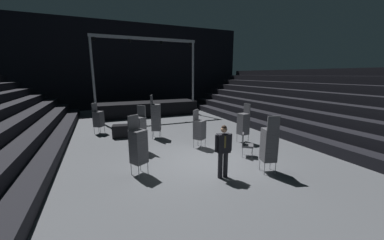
# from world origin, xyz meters

# --- Properties ---
(ground_plane) EXTENTS (22.00, 30.00, 0.10)m
(ground_plane) POSITION_xyz_m (0.00, 0.00, -0.05)
(ground_plane) COLOR #515459
(arena_end_wall) EXTENTS (22.00, 0.30, 8.00)m
(arena_end_wall) POSITION_xyz_m (0.00, 15.00, 4.00)
(arena_end_wall) COLOR black
(arena_end_wall) RESTS_ON ground_plane
(bleacher_bank_right) EXTENTS (6.00, 24.00, 3.60)m
(bleacher_bank_right) POSITION_xyz_m (8.00, 1.00, 1.80)
(bleacher_bank_right) COLOR black
(bleacher_bank_right) RESTS_ON ground_plane
(stage_riser) EXTENTS (7.91, 2.65, 5.86)m
(stage_riser) POSITION_xyz_m (-0.00, 10.51, 0.64)
(stage_riser) COLOR black
(stage_riser) RESTS_ON ground_plane
(man_with_tie) EXTENTS (0.57, 0.28, 1.72)m
(man_with_tie) POSITION_xyz_m (-0.00, -1.52, 0.97)
(man_with_tie) COLOR black
(man_with_tie) RESTS_ON ground_plane
(chair_stack_front_left) EXTENTS (0.55, 0.55, 1.96)m
(chair_stack_front_left) POSITION_xyz_m (1.60, -1.76, 0.98)
(chair_stack_front_left) COLOR #B2B5BA
(chair_stack_front_left) RESTS_ON ground_plane
(chair_stack_front_right) EXTENTS (0.61, 0.61, 1.71)m
(chair_stack_front_right) POSITION_xyz_m (0.56, 1.46, 0.86)
(chair_stack_front_right) COLOR #B2B5BA
(chair_stack_front_right) RESTS_ON ground_plane
(chair_stack_mid_left) EXTENTS (0.58, 0.58, 2.22)m
(chair_stack_mid_left) POSITION_xyz_m (-0.85, 3.72, 1.11)
(chair_stack_mid_left) COLOR #B2B5BA
(chair_stack_mid_left) RESTS_ON ground_plane
(chair_stack_mid_right) EXTENTS (0.49, 0.49, 1.88)m
(chair_stack_mid_right) POSITION_xyz_m (2.83, 1.33, 0.94)
(chair_stack_mid_right) COLOR #B2B5BA
(chair_stack_mid_right) RESTS_ON ground_plane
(chair_stack_mid_centre) EXTENTS (0.62, 0.62, 1.96)m
(chair_stack_mid_centre) POSITION_xyz_m (-1.99, 1.96, 0.98)
(chair_stack_mid_centre) COLOR #B2B5BA
(chair_stack_mid_centre) RESTS_ON ground_plane
(chair_stack_rear_left) EXTENTS (0.60, 0.60, 1.96)m
(chair_stack_rear_left) POSITION_xyz_m (-2.41, -0.24, 0.98)
(chair_stack_rear_left) COLOR #B2B5BA
(chair_stack_rear_left) RESTS_ON ground_plane
(chair_stack_rear_right) EXTENTS (0.61, 0.61, 1.71)m
(chair_stack_rear_right) POSITION_xyz_m (-3.58, 5.79, 0.86)
(chair_stack_rear_right) COLOR #B2B5BA
(chair_stack_rear_right) RESTS_ON ground_plane
(equipment_road_case) EXTENTS (0.99, 0.75, 0.65)m
(equipment_road_case) POSITION_xyz_m (-2.49, 4.55, 0.33)
(equipment_road_case) COLOR black
(equipment_road_case) RESTS_ON ground_plane
(loose_chair_near_man) EXTENTS (0.62, 0.62, 0.95)m
(loose_chair_near_man) POSITION_xyz_m (1.82, -0.24, 0.53)
(loose_chair_near_man) COLOR #B2B5BA
(loose_chair_near_man) RESTS_ON ground_plane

